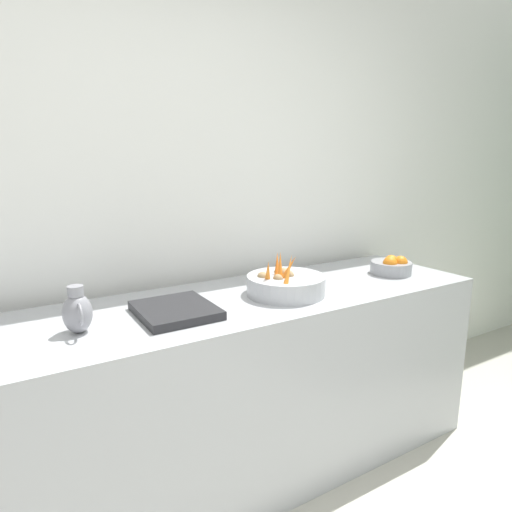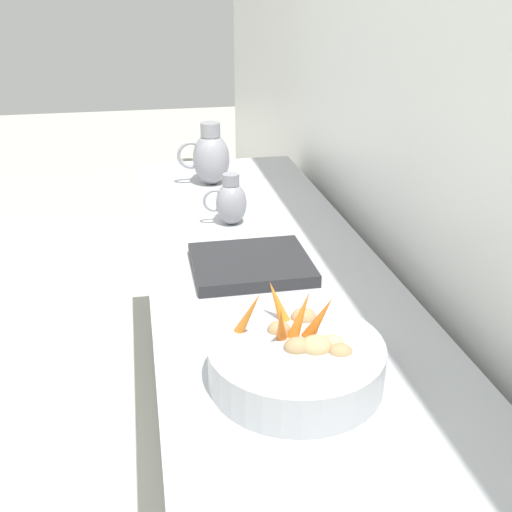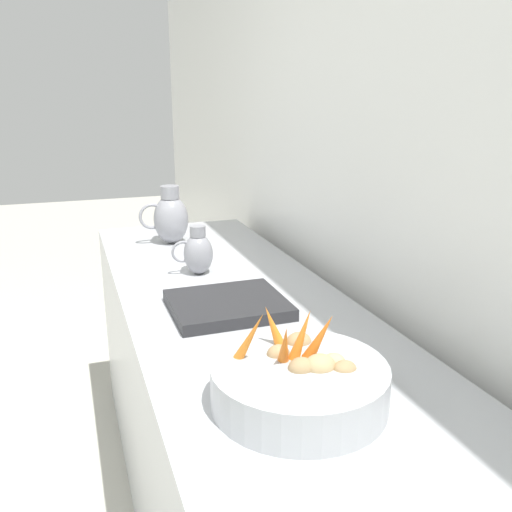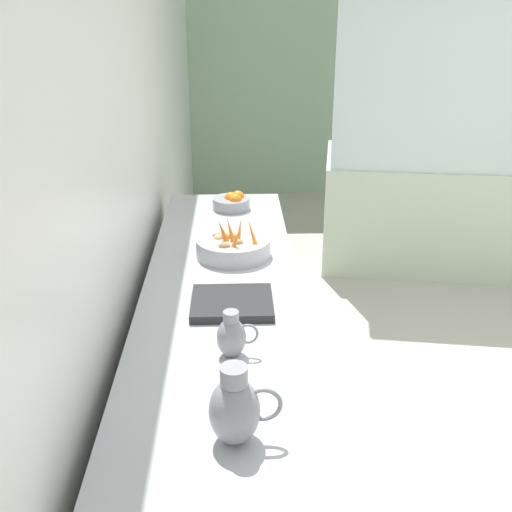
{
  "view_description": "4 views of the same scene",
  "coord_description": "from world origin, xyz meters",
  "views": [
    {
      "loc": [
        0.2,
        -0.84,
        1.52
      ],
      "look_at": [
        -1.46,
        0.17,
        1.1
      ],
      "focal_mm": 30.8,
      "sensor_mm": 36.0,
      "label": 1
    },
    {
      "loc": [
        -1.14,
        1.36,
        1.69
      ],
      "look_at": [
        -1.42,
        -0.08,
        1.02
      ],
      "focal_mm": 43.06,
      "sensor_mm": 36.0,
      "label": 2
    },
    {
      "loc": [
        -1.01,
        1.24,
        1.53
      ],
      "look_at": [
        -1.47,
        -0.06,
        1.12
      ],
      "focal_mm": 38.19,
      "sensor_mm": 36.0,
      "label": 3
    },
    {
      "loc": [
        -1.42,
        -2.52,
        2.1
      ],
      "look_at": [
        -1.33,
        0.06,
        1.0
      ],
      "focal_mm": 43.03,
      "sensor_mm": 36.0,
      "label": 4
    }
  ],
  "objects": [
    {
      "name": "metal_pitcher_tall",
      "position": [
        -1.43,
        -1.07,
        1.01
      ],
      "size": [
        0.21,
        0.15,
        0.25
      ],
      "color": "gray",
      "rests_on": "prep_counter"
    },
    {
      "name": "metal_pitcher_short",
      "position": [
        -1.44,
        -0.61,
        0.98
      ],
      "size": [
        0.15,
        0.11,
        0.18
      ],
      "color": "gray",
      "rests_on": "prep_counter"
    },
    {
      "name": "vegetable_colander",
      "position": [
        -1.43,
        0.31,
        0.95
      ],
      "size": [
        0.37,
        0.37,
        0.21
      ],
      "color": "#ADAFB5",
      "rests_on": "prep_counter"
    },
    {
      "name": "counter_sink_basin",
      "position": [
        -1.44,
        -0.24,
        0.92
      ],
      "size": [
        0.34,
        0.3,
        0.04
      ],
      "primitive_type": "cube",
      "color": "#232326",
      "rests_on": "prep_counter"
    },
    {
      "name": "prep_counter",
      "position": [
        -1.49,
        -0.05,
        0.45
      ],
      "size": [
        0.7,
        2.77,
        0.9
      ],
      "primitive_type": "cube",
      "color": "#ADAFB5",
      "rests_on": "ground_plane"
    }
  ]
}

